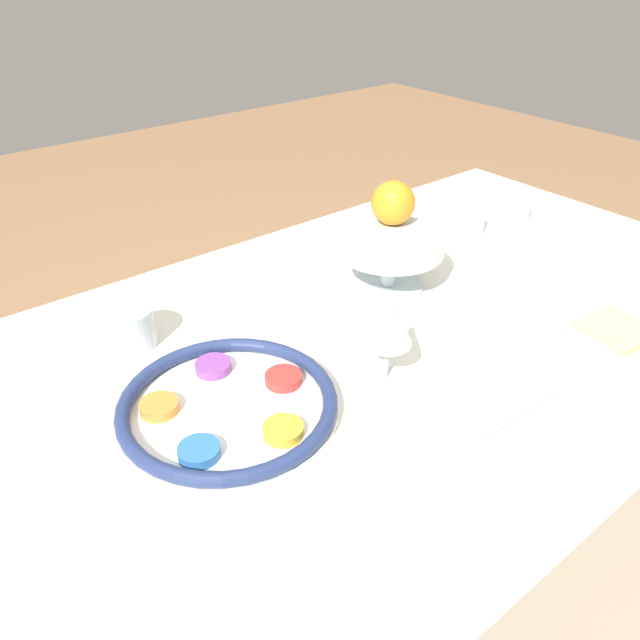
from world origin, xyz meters
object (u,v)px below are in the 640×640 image
object	(u,v)px
fruit_stand	(390,249)
napkin_roll	(513,397)
orange_fruit	(393,203)
wine_glass	(388,322)
seder_plate	(228,406)
cup_far	(129,327)
bread_plate	(617,333)
cup_mid	(465,221)
cup_near	(512,207)

from	to	relation	value
fruit_stand	napkin_roll	world-z (taller)	fruit_stand
orange_fruit	wine_glass	bearing A→B (deg)	-134.93
seder_plate	cup_far	size ratio (longest dim) A/B	3.69
seder_plate	napkin_roll	bearing A→B (deg)	-37.67
wine_glass	orange_fruit	xyz separation A→B (m)	(0.23, 0.23, 0.04)
bread_plate	napkin_roll	bearing A→B (deg)	-178.86
seder_plate	cup_mid	world-z (taller)	cup_mid
cup_far	fruit_stand	bearing A→B (deg)	-15.05
fruit_stand	bread_plate	distance (m)	0.39
wine_glass	cup_mid	bearing A→B (deg)	28.53
cup_mid	cup_near	bearing A→B (deg)	-6.74
fruit_stand	cup_far	bearing A→B (deg)	164.95
cup_near	cup_far	distance (m)	0.86
fruit_stand	cup_mid	world-z (taller)	fruit_stand
orange_fruit	cup_far	xyz separation A→B (m)	(-0.47, 0.08, -0.11)
fruit_stand	napkin_roll	size ratio (longest dim) A/B	1.04
fruit_stand	cup_mid	xyz separation A→B (m)	(0.29, 0.07, -0.05)
cup_near	cup_mid	bearing A→B (deg)	173.26
orange_fruit	cup_mid	size ratio (longest dim) A/B	0.99
bread_plate	napkin_roll	distance (m)	0.28
cup_far	wine_glass	bearing A→B (deg)	-51.72
seder_plate	wine_glass	size ratio (longest dim) A/B	2.10
orange_fruit	napkin_roll	size ratio (longest dim) A/B	0.43
seder_plate	fruit_stand	world-z (taller)	fruit_stand
orange_fruit	cup_far	world-z (taller)	orange_fruit
cup_near	cup_mid	xyz separation A→B (m)	(-0.14, 0.02, 0.00)
bread_plate	fruit_stand	bearing A→B (deg)	116.59
fruit_stand	orange_fruit	size ratio (longest dim) A/B	2.40
seder_plate	cup_far	bearing A→B (deg)	97.36
fruit_stand	napkin_roll	xyz separation A→B (m)	(-0.11, -0.35, -0.05)
wine_glass	cup_far	bearing A→B (deg)	128.28
seder_plate	fruit_stand	bearing A→B (deg)	16.31
bread_plate	napkin_roll	size ratio (longest dim) A/B	0.88
fruit_stand	orange_fruit	distance (m)	0.08
wine_glass	bread_plate	size ratio (longest dim) A/B	0.87
cup_mid	napkin_roll	bearing A→B (deg)	-133.42
fruit_stand	orange_fruit	xyz separation A→B (m)	(0.04, 0.04, 0.07)
napkin_roll	cup_far	world-z (taller)	cup_far
napkin_roll	cup_mid	world-z (taller)	cup_mid
wine_glass	cup_far	world-z (taller)	wine_glass
napkin_roll	cup_near	world-z (taller)	cup_near
cup_mid	cup_far	distance (m)	0.73
fruit_stand	cup_mid	size ratio (longest dim) A/B	2.37
cup_mid	wine_glass	bearing A→B (deg)	-151.47
wine_glass	cup_mid	distance (m)	0.55
wine_glass	napkin_roll	size ratio (longest dim) A/B	0.77
cup_near	napkin_roll	bearing A→B (deg)	-142.97
orange_fruit	cup_near	world-z (taller)	orange_fruit
napkin_roll	cup_mid	bearing A→B (deg)	46.58
orange_fruit	cup_far	distance (m)	0.49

